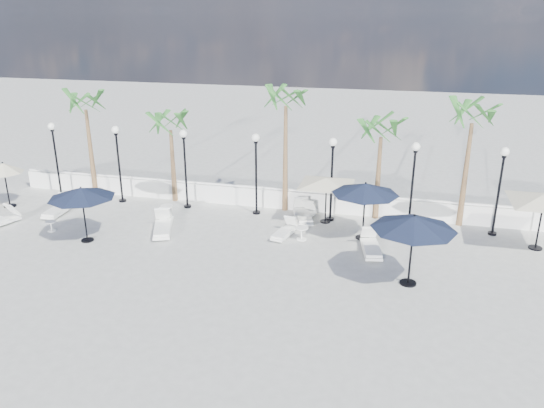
% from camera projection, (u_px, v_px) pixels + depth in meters
% --- Properties ---
extents(ground, '(100.00, 100.00, 0.00)m').
position_uv_depth(ground, '(209.00, 276.00, 19.18)').
color(ground, '#9B9C97').
rests_on(ground, ground).
extents(balustrade, '(26.00, 0.30, 1.01)m').
position_uv_depth(balustrade, '(262.00, 197.00, 25.86)').
color(balustrade, white).
rests_on(balustrade, ground).
extents(lamppost_0, '(0.36, 0.36, 3.84)m').
position_uv_depth(lamppost_0, '(55.00, 149.00, 26.62)').
color(lamppost_0, black).
rests_on(lamppost_0, ground).
extents(lamppost_1, '(0.36, 0.36, 3.84)m').
position_uv_depth(lamppost_1, '(118.00, 153.00, 25.83)').
color(lamppost_1, black).
rests_on(lamppost_1, ground).
extents(lamppost_2, '(0.36, 0.36, 3.84)m').
position_uv_depth(lamppost_2, '(185.00, 158.00, 25.04)').
color(lamppost_2, black).
rests_on(lamppost_2, ground).
extents(lamppost_3, '(0.36, 0.36, 3.84)m').
position_uv_depth(lamppost_3, '(256.00, 163.00, 24.25)').
color(lamppost_3, black).
rests_on(lamppost_3, ground).
extents(lamppost_4, '(0.36, 0.36, 3.84)m').
position_uv_depth(lamppost_4, '(332.00, 168.00, 23.46)').
color(lamppost_4, black).
rests_on(lamppost_4, ground).
extents(lamppost_5, '(0.36, 0.36, 3.84)m').
position_uv_depth(lamppost_5, '(413.00, 173.00, 22.67)').
color(lamppost_5, black).
rests_on(lamppost_5, ground).
extents(lamppost_6, '(0.36, 0.36, 3.84)m').
position_uv_depth(lamppost_6, '(501.00, 179.00, 21.89)').
color(lamppost_6, black).
rests_on(lamppost_6, ground).
extents(palm_0, '(2.60, 2.60, 5.50)m').
position_uv_depth(palm_0, '(85.00, 107.00, 26.31)').
color(palm_0, brown).
rests_on(palm_0, ground).
extents(palm_1, '(2.60, 2.60, 4.70)m').
position_uv_depth(palm_1, '(170.00, 127.00, 25.56)').
color(palm_1, brown).
rests_on(palm_1, ground).
extents(palm_2, '(2.60, 2.60, 6.10)m').
position_uv_depth(palm_2, '(286.00, 103.00, 23.81)').
color(palm_2, brown).
rests_on(palm_2, ground).
extents(palm_3, '(2.60, 2.60, 4.90)m').
position_uv_depth(palm_3, '(381.00, 134.00, 23.24)').
color(palm_3, brown).
rests_on(palm_3, ground).
extents(palm_4, '(2.60, 2.60, 5.70)m').
position_uv_depth(palm_4, '(472.00, 120.00, 22.14)').
color(palm_4, brown).
rests_on(palm_4, ground).
extents(lounger_0, '(0.79, 2.06, 0.76)m').
position_uv_depth(lounger_0, '(59.00, 209.00, 24.96)').
color(lounger_0, white).
rests_on(lounger_0, ground).
extents(lounger_2, '(1.43, 2.22, 0.80)m').
position_uv_depth(lounger_2, '(162.00, 227.00, 22.81)').
color(lounger_2, white).
rests_on(lounger_2, ground).
extents(lounger_3, '(1.13, 1.89, 0.68)m').
position_uv_depth(lounger_3, '(165.00, 223.00, 23.40)').
color(lounger_3, white).
rests_on(lounger_3, ground).
extents(lounger_4, '(1.03, 1.97, 0.71)m').
position_uv_depth(lounger_4, '(303.00, 216.00, 24.16)').
color(lounger_4, white).
rests_on(lounger_4, ground).
extents(lounger_5, '(0.89, 1.79, 0.64)m').
position_uv_depth(lounger_5, '(285.00, 232.00, 22.50)').
color(lounger_5, white).
rests_on(lounger_5, ground).
extents(lounger_6, '(1.31, 2.22, 0.79)m').
position_uv_depth(lounger_6, '(303.00, 214.00, 24.25)').
color(lounger_6, white).
rests_on(lounger_6, ground).
extents(lounger_7, '(1.03, 2.10, 0.76)m').
position_uv_depth(lounger_7, '(371.00, 247.00, 20.96)').
color(lounger_7, white).
rests_on(lounger_7, ground).
extents(side_table_0, '(0.46, 0.46, 0.44)m').
position_uv_depth(side_table_0, '(51.00, 225.00, 23.03)').
color(side_table_0, white).
rests_on(side_table_0, ground).
extents(side_table_1, '(0.55, 0.55, 0.53)m').
position_uv_depth(side_table_1, '(167.00, 210.00, 24.68)').
color(side_table_1, white).
rests_on(side_table_1, ground).
extents(side_table_2, '(0.56, 0.56, 0.54)m').
position_uv_depth(side_table_2, '(302.00, 232.00, 22.15)').
color(side_table_2, white).
rests_on(side_table_2, ground).
extents(parasol_navy_left, '(2.70, 2.70, 2.38)m').
position_uv_depth(parasol_navy_left, '(81.00, 193.00, 21.40)').
color(parasol_navy_left, black).
rests_on(parasol_navy_left, ground).
extents(parasol_navy_mid, '(2.93, 2.93, 2.63)m').
position_uv_depth(parasol_navy_mid, '(414.00, 223.00, 17.85)').
color(parasol_navy_mid, black).
rests_on(parasol_navy_mid, ground).
extents(parasol_navy_right, '(2.78, 2.78, 2.50)m').
position_uv_depth(parasol_navy_right, '(365.00, 189.00, 21.61)').
color(parasol_navy_right, black).
rests_on(parasol_navy_right, ground).
extents(parasol_cream_sq_a, '(4.61, 4.61, 2.27)m').
position_uv_depth(parasol_cream_sq_a, '(327.00, 178.00, 23.37)').
color(parasol_cream_sq_a, black).
rests_on(parasol_cream_sq_a, ground).
extents(parasol_cream_small, '(1.85, 1.85, 2.27)m').
position_uv_depth(parasol_cream_small, '(3.00, 168.00, 25.33)').
color(parasol_cream_small, black).
rests_on(parasol_cream_small, ground).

